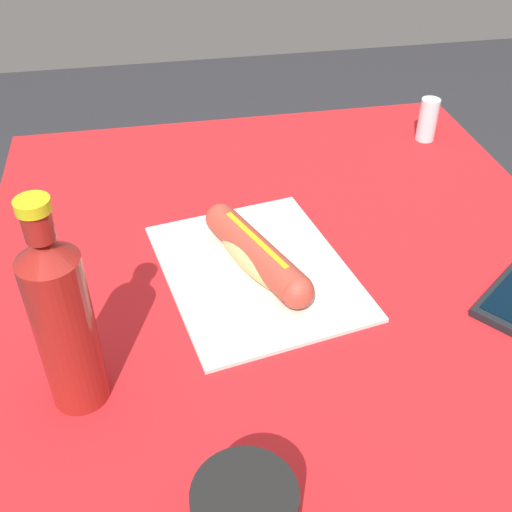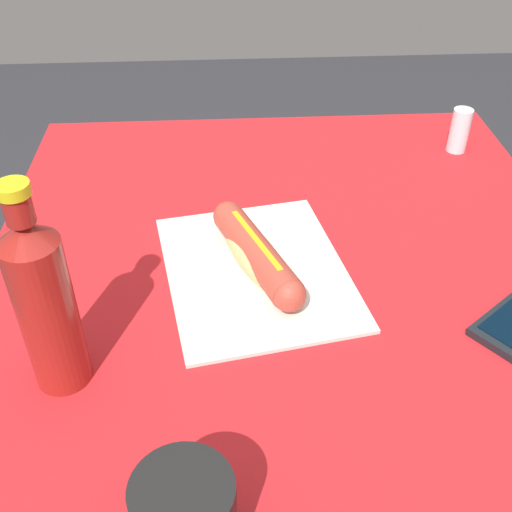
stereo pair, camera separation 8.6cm
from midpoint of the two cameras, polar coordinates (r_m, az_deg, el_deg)
dining_table at (r=0.94m, az=1.20°, el=-10.23°), size 1.13×0.89×0.77m
paper_wrapper at (r=0.88m, az=-2.81°, el=-1.49°), size 0.35×0.30×0.01m
hot_dog at (r=0.86m, az=-2.87°, el=0.10°), size 0.23×0.12×0.05m
soda_bottle at (r=0.69m, az=-20.90°, el=-5.76°), size 0.06×0.06×0.27m
salt_shaker at (r=1.24m, az=13.65°, el=12.09°), size 0.04×0.04×0.08m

